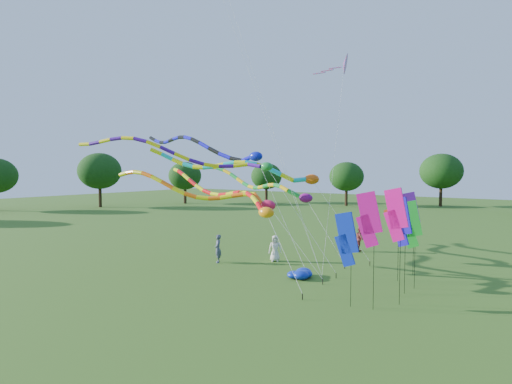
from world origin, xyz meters
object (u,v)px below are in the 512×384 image
Objects in this scene: tube_kite_orange at (209,192)px; tube_kite_red at (228,194)px; person_a at (275,248)px; person_c at (361,239)px; blue_nylon_heap at (307,275)px; person_b at (218,249)px.

tube_kite_red is at bearing 59.32° from tube_kite_orange.
tube_kite_red is 5.12m from person_a.
person_c is at bearing 28.79° from person_a.
person_c reaches higher than blue_nylon_heap.
person_a is at bearing 139.62° from person_c.
person_c is at bearing 93.75° from blue_nylon_heap.
person_c reaches higher than person_b.
person_b is at bearing 108.56° from tube_kite_orange.
person_a is (1.88, 4.39, -3.87)m from tube_kite_orange.
blue_nylon_heap is (5.83, 1.57, -4.50)m from tube_kite_orange.
tube_kite_red is 8.01× the size of person_a.
tube_kite_red reaches higher than blue_nylon_heap.
tube_kite_red reaches higher than tube_kite_orange.
tube_kite_orange is at bearing -13.85° from person_b.
tube_kite_orange is at bearing -147.33° from person_a.
person_a is (1.40, 3.23, -3.71)m from tube_kite_red.
person_c is (6.17, 9.06, 0.01)m from person_b.
blue_nylon_heap is at bearing 170.39° from person_c.
tube_kite_red reaches higher than person_c.
tube_kite_red is 7.55× the size of person_b.
tube_kite_red is at bearing -175.57° from blue_nylon_heap.
person_b is (-2.83, -2.51, 0.05)m from person_a.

